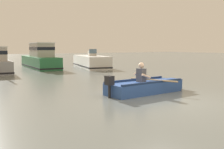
% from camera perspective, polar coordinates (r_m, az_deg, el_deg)
% --- Properties ---
extents(ground_plane, '(120.00, 120.00, 0.00)m').
position_cam_1_polar(ground_plane, '(8.92, 10.76, -5.58)').
color(ground_plane, slate).
extents(rowboat_with_person, '(3.72, 1.87, 1.19)m').
position_cam_1_polar(rowboat_with_person, '(10.25, 7.24, -2.58)').
color(rowboat_with_person, '#2D519E').
rests_on(rowboat_with_person, ground).
extents(moored_boat_green, '(2.06, 6.71, 2.12)m').
position_cam_1_polar(moored_boat_green, '(22.57, -15.29, 3.34)').
color(moored_boat_green, '#287042').
rests_on(moored_boat_green, ground).
extents(moored_boat_white, '(3.12, 6.34, 1.58)m').
position_cam_1_polar(moored_boat_white, '(22.68, -4.64, 2.77)').
color(moored_boat_white, white).
rests_on(moored_boat_white, ground).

